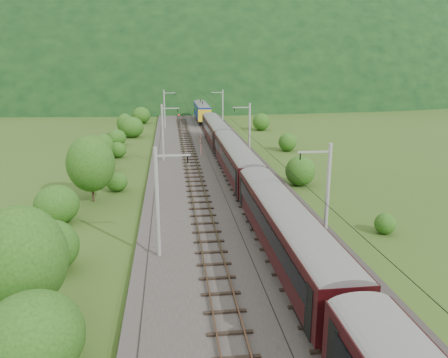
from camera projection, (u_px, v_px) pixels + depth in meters
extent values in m
plane|color=#304D18|center=(244.00, 255.00, 32.46)|extent=(600.00, 600.00, 0.00)
cube|color=#38332D|center=(226.00, 210.00, 42.01)|extent=(14.00, 220.00, 0.30)
cube|color=#543524|center=(194.00, 207.00, 41.55)|extent=(0.08, 220.00, 0.15)
cube|color=#543524|center=(209.00, 207.00, 41.72)|extent=(0.08, 220.00, 0.15)
cube|color=black|center=(202.00, 209.00, 41.67)|extent=(2.40, 220.00, 0.12)
cube|color=#543524|center=(244.00, 206.00, 42.12)|extent=(0.08, 220.00, 0.15)
cube|color=#543524|center=(258.00, 205.00, 42.29)|extent=(0.08, 220.00, 0.15)
cube|color=black|center=(251.00, 207.00, 42.24)|extent=(2.40, 220.00, 0.12)
cylinder|color=gray|center=(157.00, 203.00, 30.61)|extent=(0.28, 0.28, 8.00)
cube|color=gray|center=(173.00, 155.00, 29.88)|extent=(2.40, 0.12, 0.12)
cylinder|color=black|center=(188.00, 159.00, 30.07)|extent=(0.10, 0.10, 0.50)
cylinder|color=gray|center=(163.00, 133.00, 61.29)|extent=(0.28, 0.28, 8.00)
cube|color=gray|center=(170.00, 108.00, 60.55)|extent=(2.40, 0.12, 0.12)
cylinder|color=black|center=(178.00, 110.00, 60.75)|extent=(0.10, 0.10, 0.50)
cylinder|color=gray|center=(164.00, 109.00, 91.97)|extent=(0.28, 0.28, 8.00)
cube|color=gray|center=(170.00, 93.00, 91.23)|extent=(2.40, 0.12, 0.12)
cylinder|color=black|center=(174.00, 94.00, 91.43)|extent=(0.10, 0.10, 0.50)
cylinder|color=gray|center=(165.00, 98.00, 122.64)|extent=(0.28, 0.28, 8.00)
cube|color=gray|center=(169.00, 85.00, 121.91)|extent=(2.40, 0.12, 0.12)
cylinder|color=black|center=(173.00, 86.00, 122.10)|extent=(0.10, 0.10, 0.50)
cylinder|color=gray|center=(166.00, 91.00, 153.32)|extent=(0.28, 0.28, 8.00)
cube|color=gray|center=(169.00, 81.00, 152.58)|extent=(2.40, 0.12, 0.12)
cylinder|color=black|center=(172.00, 81.00, 152.78)|extent=(0.10, 0.10, 0.50)
cylinder|color=gray|center=(327.00, 197.00, 32.09)|extent=(0.28, 0.28, 8.00)
cube|color=gray|center=(314.00, 152.00, 31.07)|extent=(2.40, 0.12, 0.12)
cylinder|color=black|center=(300.00, 156.00, 31.03)|extent=(0.10, 0.10, 0.50)
cylinder|color=gray|center=(249.00, 131.00, 62.77)|extent=(0.28, 0.28, 8.00)
cube|color=gray|center=(242.00, 107.00, 61.74)|extent=(2.40, 0.12, 0.12)
cylinder|color=black|center=(235.00, 110.00, 61.70)|extent=(0.10, 0.10, 0.50)
cylinder|color=gray|center=(223.00, 109.00, 93.44)|extent=(0.28, 0.28, 8.00)
cube|color=gray|center=(217.00, 92.00, 92.42)|extent=(2.40, 0.12, 0.12)
cylinder|color=black|center=(212.00, 94.00, 92.38)|extent=(0.10, 0.10, 0.50)
cylinder|color=gray|center=(209.00, 97.00, 124.12)|extent=(0.28, 0.28, 8.00)
cube|color=gray|center=(205.00, 85.00, 123.10)|extent=(2.40, 0.12, 0.12)
cylinder|color=black|center=(201.00, 86.00, 123.06)|extent=(0.10, 0.10, 0.50)
cylinder|color=gray|center=(201.00, 90.00, 154.80)|extent=(0.28, 0.28, 8.00)
cube|color=gray|center=(198.00, 80.00, 153.77)|extent=(2.40, 0.12, 0.12)
cylinder|color=black|center=(195.00, 81.00, 153.73)|extent=(0.10, 0.10, 0.50)
cylinder|color=black|center=(201.00, 139.00, 39.93)|extent=(0.03, 198.00, 0.03)
cylinder|color=black|center=(252.00, 138.00, 40.50)|extent=(0.03, 198.00, 0.03)
ellipsoid|color=black|center=(177.00, 85.00, 281.71)|extent=(504.00, 360.00, 244.00)
ellipsoid|color=black|center=(4.00, 83.00, 305.78)|extent=(336.00, 280.00, 132.00)
cube|color=black|center=(285.00, 229.00, 29.65)|extent=(2.84, 21.58, 2.94)
cylinder|color=slate|center=(286.00, 210.00, 29.31)|extent=(2.84, 21.47, 2.84)
cube|color=black|center=(264.00, 225.00, 29.39)|extent=(0.05, 18.99, 1.13)
cube|color=black|center=(306.00, 223.00, 29.73)|extent=(0.05, 18.99, 1.13)
cube|color=black|center=(320.00, 315.00, 22.90)|extent=(2.16, 3.14, 0.88)
cube|color=black|center=(261.00, 217.00, 37.38)|extent=(2.16, 3.14, 0.88)
cube|color=black|center=(236.00, 159.00, 51.16)|extent=(2.84, 21.58, 2.94)
cylinder|color=slate|center=(236.00, 148.00, 50.82)|extent=(2.84, 21.47, 2.84)
cube|color=black|center=(224.00, 156.00, 50.90)|extent=(0.05, 18.99, 1.13)
cube|color=black|center=(248.00, 156.00, 51.24)|extent=(0.05, 18.99, 1.13)
cube|color=black|center=(247.00, 193.00, 44.42)|extent=(2.16, 3.14, 0.88)
cube|color=black|center=(227.00, 161.00, 58.90)|extent=(2.16, 3.14, 0.88)
cube|color=black|center=(216.00, 130.00, 72.67)|extent=(2.84, 21.58, 2.94)
cylinder|color=slate|center=(216.00, 122.00, 72.33)|extent=(2.84, 21.47, 2.84)
cube|color=black|center=(207.00, 128.00, 72.41)|extent=(0.05, 18.99, 1.13)
cube|color=black|center=(224.00, 128.00, 72.75)|extent=(0.05, 18.99, 1.13)
cube|color=black|center=(221.00, 150.00, 65.93)|extent=(2.16, 3.14, 0.88)
cube|color=black|center=(211.00, 134.00, 80.41)|extent=(2.16, 3.14, 0.88)
cube|color=navy|center=(202.00, 110.00, 102.65)|extent=(2.84, 17.66, 2.94)
cylinder|color=slate|center=(202.00, 105.00, 102.31)|extent=(2.84, 17.57, 2.84)
cube|color=black|center=(196.00, 109.00, 102.39)|extent=(0.05, 15.54, 1.13)
cube|color=black|center=(208.00, 109.00, 102.73)|extent=(0.05, 15.54, 1.13)
cube|color=black|center=(204.00, 122.00, 97.22)|extent=(2.16, 3.14, 0.88)
cube|color=black|center=(200.00, 116.00, 109.07)|extent=(2.16, 3.14, 0.88)
cube|color=gold|center=(199.00, 108.00, 110.97)|extent=(2.90, 0.50, 2.65)
cube|color=gold|center=(205.00, 116.00, 94.43)|extent=(2.90, 0.50, 2.65)
cube|color=black|center=(201.00, 101.00, 105.01)|extent=(0.08, 1.60, 0.88)
cylinder|color=red|center=(201.00, 149.00, 66.13)|extent=(0.17, 0.17, 1.60)
cylinder|color=red|center=(200.00, 138.00, 76.10)|extent=(0.16, 0.16, 1.54)
cylinder|color=black|center=(179.00, 120.00, 98.37)|extent=(0.15, 0.15, 2.13)
sphere|color=red|center=(179.00, 115.00, 98.08)|extent=(0.26, 0.26, 0.26)
ellipsoid|color=#1F4612|center=(33.00, 338.00, 19.34)|extent=(4.57, 4.57, 4.12)
ellipsoid|color=#1F4612|center=(49.00, 247.00, 29.48)|extent=(4.06, 4.06, 3.65)
ellipsoid|color=#1F4612|center=(57.00, 205.00, 38.43)|extent=(3.88, 3.88, 3.49)
ellipsoid|color=#1F4612|center=(117.00, 182.00, 48.32)|extent=(2.35, 2.35, 2.12)
ellipsoid|color=#1F4612|center=(104.00, 162.00, 56.75)|extent=(2.87, 2.87, 2.58)
ellipsoid|color=#1F4612|center=(117.00, 150.00, 65.41)|extent=(2.60, 2.60, 2.34)
ellipsoid|color=#1F4612|center=(117.00, 138.00, 74.69)|extent=(3.12, 3.12, 2.81)
ellipsoid|color=#1F4612|center=(132.00, 127.00, 82.76)|extent=(4.39, 4.39, 3.95)
ellipsoid|color=#1F4612|center=(129.00, 124.00, 94.61)|extent=(1.92, 1.92, 1.73)
ellipsoid|color=#1F4612|center=(141.00, 115.00, 101.83)|extent=(4.28, 4.28, 3.85)
ellipsoid|color=#1F4612|center=(137.00, 115.00, 109.96)|extent=(2.56, 2.56, 2.31)
ellipsoid|color=#1F4612|center=(154.00, 110.00, 121.84)|extent=(2.38, 2.38, 2.15)
cylinder|color=black|center=(26.00, 294.00, 23.38)|extent=(0.24, 0.24, 3.69)
ellipsoid|color=#1F4612|center=(21.00, 258.00, 22.83)|extent=(4.74, 4.74, 5.69)
cylinder|color=black|center=(92.00, 184.00, 44.48)|extent=(0.24, 0.24, 3.73)
ellipsoid|color=#1F4612|center=(91.00, 164.00, 43.93)|extent=(4.80, 4.80, 5.76)
cylinder|color=black|center=(104.00, 155.00, 62.37)|extent=(0.24, 0.24, 2.23)
ellipsoid|color=#1F4612|center=(104.00, 146.00, 62.04)|extent=(2.86, 2.86, 3.43)
cylinder|color=black|center=(125.00, 131.00, 83.73)|extent=(0.24, 0.24, 2.43)
ellipsoid|color=#1F4612|center=(125.00, 123.00, 83.37)|extent=(3.12, 3.12, 3.74)
ellipsoid|color=#1F4612|center=(385.00, 225.00, 36.33)|extent=(1.76, 1.76, 1.58)
ellipsoid|color=#1F4612|center=(300.00, 172.00, 50.48)|extent=(3.46, 3.46, 3.11)
ellipsoid|color=#1F4612|center=(288.00, 143.00, 70.21)|extent=(2.93, 2.93, 2.64)
ellipsoid|color=#1F4612|center=(261.00, 123.00, 91.58)|extent=(3.59, 3.59, 3.23)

